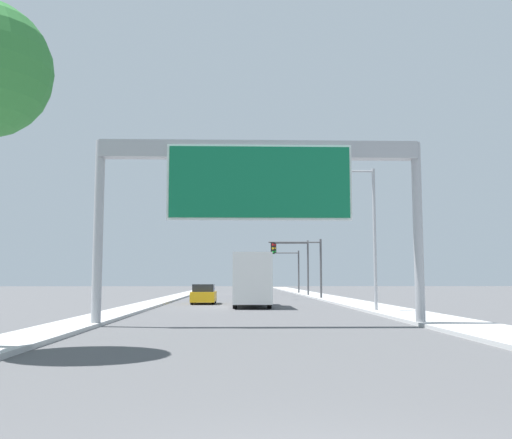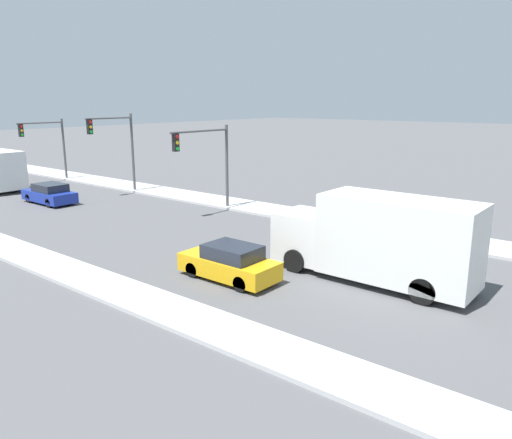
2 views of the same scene
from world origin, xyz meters
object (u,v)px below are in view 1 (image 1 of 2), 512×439
traffic_light_mid_block (296,259)px  traffic_light_far_intersection (288,264)px  traffic_light_near_intersection (303,258)px  truck_box_primary (246,281)px  car_near_right (247,290)px  street_lamp_right (369,227)px  car_mid_center (204,295)px  truck_box_secondary (251,280)px  sign_gantry (259,177)px

traffic_light_mid_block → traffic_light_far_intersection: traffic_light_mid_block is taller
traffic_light_near_intersection → truck_box_primary: bearing=104.3°
car_near_right → truck_box_primary: bearing=90.0°
traffic_light_mid_block → street_lamp_right: street_lamp_right is taller
car_near_right → street_lamp_right: (6.56, -31.74, 4.14)m
car_mid_center → traffic_light_mid_block: bearing=65.2°
car_near_right → car_mid_center: car_mid_center is taller
street_lamp_right → car_near_right: bearing=101.7°
car_near_right → traffic_light_mid_block: bearing=-8.9°
truck_box_secondary → traffic_light_mid_block: bearing=77.3°
truck_box_primary → street_lamp_right: 41.46m
truck_box_secondary → traffic_light_near_intersection: (5.07, 14.19, 2.05)m
car_near_right → traffic_light_far_intersection: bearing=59.8°
truck_box_primary → car_near_right: bearing=-90.0°
sign_gantry → car_near_right: sign_gantry is taller
sign_gantry → traffic_light_near_intersection: bearing=80.5°
sign_gantry → truck_box_secondary: bearing=90.0°
car_mid_center → sign_gantry: bearing=-80.4°
truck_box_primary → traffic_light_far_intersection: (5.33, 0.07, 2.08)m
car_mid_center → traffic_light_mid_block: size_ratio=0.69×
truck_box_primary → truck_box_secondary: 34.12m
truck_box_primary → street_lamp_right: (6.56, -40.82, 3.16)m
truck_box_primary → truck_box_secondary: truck_box_secondary is taller
sign_gantry → traffic_light_mid_block: (5.46, 40.13, -1.84)m
traffic_light_mid_block → car_mid_center: bearing=-114.8°
car_mid_center → traffic_light_mid_block: traffic_light_mid_block is taller
traffic_light_far_intersection → truck_box_secondary: bearing=-98.9°
car_near_right → car_mid_center: size_ratio=1.04×
car_near_right → car_mid_center: (-3.50, -20.22, 0.02)m
truck_box_secondary → traffic_light_near_intersection: bearing=70.3°
traffic_light_mid_block → sign_gantry: bearing=-97.8°
traffic_light_far_intersection → street_lamp_right: (1.23, -40.88, 1.07)m
car_mid_center → traffic_light_near_intersection: bearing=47.6°
car_near_right → truck_box_secondary: truck_box_secondary is taller
sign_gantry → street_lamp_right: street_lamp_right is taller
car_near_right → traffic_light_far_intersection: traffic_light_far_intersection is taller
traffic_light_mid_block → car_near_right: bearing=171.1°
truck_box_primary → traffic_light_mid_block: size_ratio=1.35×
traffic_light_far_intersection → street_lamp_right: 40.92m
truck_box_secondary → traffic_light_far_intersection: (5.33, 34.19, 1.96)m
car_near_right → truck_box_secondary: bearing=-90.0°
truck_box_secondary → street_lamp_right: street_lamp_right is taller
truck_box_primary → traffic_light_mid_block: traffic_light_mid_block is taller
truck_box_primary → traffic_light_mid_block: bearing=-61.2°
truck_box_secondary → sign_gantry: bearing=-90.0°
traffic_light_far_intersection → street_lamp_right: size_ratio=0.68×
street_lamp_right → car_mid_center: bearing=131.2°
truck_box_secondary → car_near_right: bearing=90.0°
street_lamp_right → traffic_light_near_intersection: bearing=94.1°
car_mid_center → traffic_light_near_intersection: 13.08m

